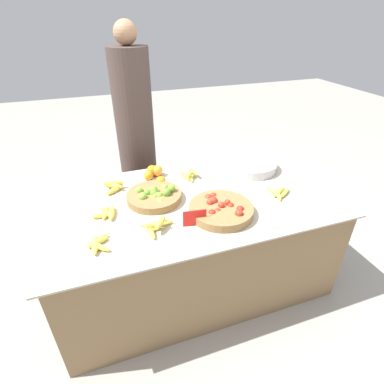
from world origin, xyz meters
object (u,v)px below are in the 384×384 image
at_px(metal_bowl, 250,165).
at_px(lime_bowl, 154,196).
at_px(price_sign, 195,218).
at_px(vendor_person, 136,141).
at_px(tomato_basket, 221,209).

bearing_deg(metal_bowl, lime_bowl, -166.59).
bearing_deg(price_sign, metal_bowl, 46.82).
relative_size(metal_bowl, vendor_person, 0.23).
bearing_deg(vendor_person, lime_bowl, -92.40).
relative_size(metal_bowl, price_sign, 2.92).
height_order(lime_bowl, tomato_basket, lime_bowl).
xyz_separation_m(tomato_basket, vendor_person, (-0.31, 1.08, 0.06)).
bearing_deg(vendor_person, price_sign, -83.85).
height_order(lime_bowl, metal_bowl, lime_bowl).
distance_m(metal_bowl, vendor_person, 0.98).
distance_m(tomato_basket, vendor_person, 1.12).
bearing_deg(vendor_person, metal_bowl, -39.01).
bearing_deg(tomato_basket, lime_bowl, 140.91).
height_order(metal_bowl, vendor_person, vendor_person).
distance_m(lime_bowl, metal_bowl, 0.81).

